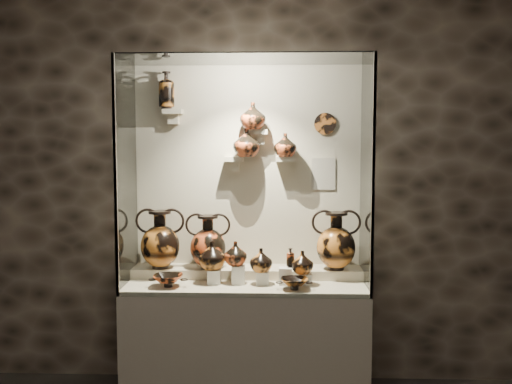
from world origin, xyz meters
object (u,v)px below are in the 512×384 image
amphora_right (336,241)px  kylix_left (168,279)px  jug_b (236,253)px  jug_e (302,262)px  jug_c (261,260)px  jug_a (212,255)px  kylix_right (294,283)px  lekythos_tall (167,88)px  amphora_left (160,239)px  ovoid_vase_a (247,143)px  ovoid_vase_b (253,116)px  ovoid_vase_c (285,145)px  lekythos_small (290,256)px  amphora_mid (208,242)px

amphora_right → kylix_left: 1.23m
jug_b → jug_e: jug_b is taller
jug_c → jug_e: (0.29, -0.00, -0.01)m
jug_c → amphora_right: bearing=-3.1°
jug_b → kylix_left: size_ratio=0.65×
jug_a → jug_b: bearing=9.9°
kylix_right → lekythos_tall: lekythos_tall is taller
amphora_left → jug_e: size_ratio=2.67×
jug_b → lekythos_tall: size_ratio=0.55×
jug_c → jug_e: jug_c is taller
ovoid_vase_a → ovoid_vase_b: ovoid_vase_b is taller
amphora_left → jug_a: size_ratio=2.16×
jug_a → ovoid_vase_c: size_ratio=1.15×
amphora_left → ovoid_vase_c: ovoid_vase_c is taller
ovoid_vase_c → kylix_right: bearing=-96.1°
amphora_right → jug_e: bearing=-152.7°
jug_c → kylix_left: size_ratio=0.64×
ovoid_vase_a → lekythos_tall: bearing=161.6°
lekythos_small → amphora_mid: bearing=-171.3°
amphora_mid → ovoid_vase_b: bearing=-2.9°
lekythos_small → jug_b: bearing=-155.7°
jug_c → lekythos_tall: (-0.70, 0.29, 1.22)m
jug_b → lekythos_tall: lekythos_tall is taller
jug_e → kylix_right: bearing=-139.2°
amphora_left → kylix_right: (0.97, -0.31, -0.24)m
jug_e → lekythos_tall: 1.61m
jug_e → kylix_left: 0.94m
jug_e → ovoid_vase_c: ovoid_vase_c is taller
jug_a → jug_c: jug_a is taller
amphora_mid → kylix_right: (0.62, -0.32, -0.22)m
jug_b → lekythos_small: bearing=12.6°
amphora_right → kylix_left: size_ratio=1.63×
amphora_left → jug_b: size_ratio=2.54×
jug_e → jug_b: bearing=152.5°
ovoid_vase_c → jug_b: bearing=-160.0°
ovoid_vase_a → ovoid_vase_b: 0.20m
lekythos_small → ovoid_vase_c: 0.82m
ovoid_vase_b → amphora_right: bearing=-8.3°
jug_c → kylix_left: bearing=166.7°
amphora_mid → jug_a: 0.19m
amphora_mid → kylix_right: bearing=-41.2°
amphora_right → jug_a: bearing=-178.5°
kylix_right → lekythos_tall: bearing=175.0°
lekythos_small → ovoid_vase_b: size_ratio=0.77×
jug_b → kylix_left: jug_b is taller
lekythos_small → kylix_left: size_ratio=0.58×
ovoid_vase_a → kylix_right: bearing=-62.9°
amphora_mid → lekythos_small: size_ratio=2.60×
amphora_mid → jug_e: size_ratio=2.45×
lekythos_tall → ovoid_vase_a: lekythos_tall is taller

